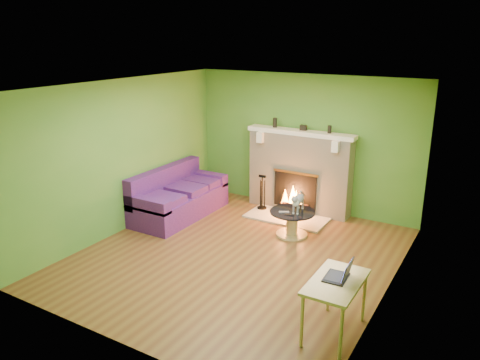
{
  "coord_description": "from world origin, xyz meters",
  "views": [
    {
      "loc": [
        3.37,
        -5.64,
        3.3
      ],
      "look_at": [
        -0.19,
        0.4,
        1.1
      ],
      "focal_mm": 35.0,
      "sensor_mm": 36.0,
      "label": 1
    }
  ],
  "objects_px": {
    "desk": "(336,287)",
    "cat": "(298,201)",
    "sofa": "(178,198)",
    "coffee_table": "(292,221)"
  },
  "relations": [
    {
      "from": "sofa",
      "to": "cat",
      "type": "xyz_separation_m",
      "value": [
        2.33,
        0.29,
        0.26
      ]
    },
    {
      "from": "coffee_table",
      "to": "cat",
      "type": "bearing_deg",
      "value": 32.01
    },
    {
      "from": "coffee_table",
      "to": "cat",
      "type": "height_order",
      "value": "cat"
    },
    {
      "from": "coffee_table",
      "to": "desk",
      "type": "distance_m",
      "value": 2.77
    },
    {
      "from": "desk",
      "to": "cat",
      "type": "xyz_separation_m",
      "value": [
        -1.47,
        2.32,
        0.01
      ]
    },
    {
      "from": "coffee_table",
      "to": "cat",
      "type": "xyz_separation_m",
      "value": [
        0.08,
        0.05,
        0.36
      ]
    },
    {
      "from": "sofa",
      "to": "cat",
      "type": "relative_size",
      "value": 3.56
    },
    {
      "from": "sofa",
      "to": "desk",
      "type": "relative_size",
      "value": 2.18
    },
    {
      "from": "desk",
      "to": "cat",
      "type": "height_order",
      "value": "cat"
    },
    {
      "from": "desk",
      "to": "sofa",
      "type": "bearing_deg",
      "value": 151.96
    }
  ]
}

